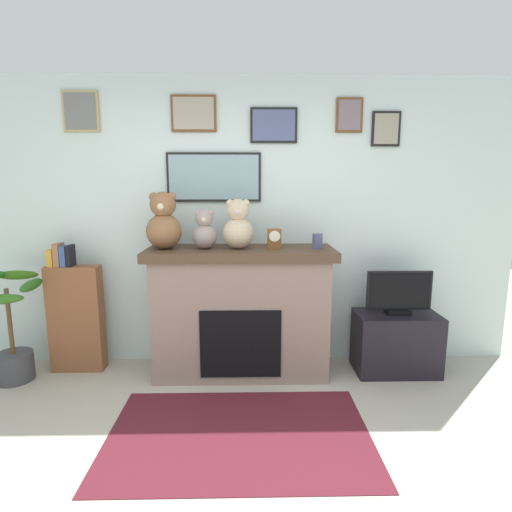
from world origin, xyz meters
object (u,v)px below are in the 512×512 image
potted_plant (13,339)px  teddy_bear_grey (205,231)px  candle_jar (317,241)px  teddy_bear_tan (238,226)px  television (399,293)px  fireplace (241,311)px  teddy_bear_cream (164,223)px  mantel_clock (274,239)px  bookshelf (76,315)px  tv_stand (396,343)px

potted_plant → teddy_bear_grey: bearing=3.8°
candle_jar → teddy_bear_tan: (-0.67, -0.00, 0.13)m
candle_jar → teddy_bear_grey: 0.96m
television → candle_jar: size_ratio=4.44×
fireplace → teddy_bear_cream: 1.01m
mantel_clock → potted_plant: bearing=-177.2°
potted_plant → candle_jar: size_ratio=7.39×
candle_jar → teddy_bear_cream: size_ratio=0.27×
potted_plant → teddy_bear_tan: 2.14m
television → bookshelf: bearing=178.0°
bookshelf → potted_plant: 0.52m
candle_jar → mantel_clock: bearing=-179.8°
mantel_clock → teddy_bear_grey: 0.59m
fireplace → bookshelf: size_ratio=1.38×
fireplace → teddy_bear_cream: teddy_bear_cream is taller
candle_jar → teddy_bear_grey: size_ratio=0.38×
fireplace → bookshelf: 1.48m
television → mantel_clock: size_ratio=3.38×
potted_plant → teddy_bear_grey: teddy_bear_grey is taller
teddy_bear_tan → fireplace: bearing=44.5°
bookshelf → teddy_bear_grey: size_ratio=3.46×
teddy_bear_cream → fireplace: bearing=1.6°
teddy_bear_tan → candle_jar: bearing=0.0°
television → mantel_clock: mantel_clock is taller
bookshelf → candle_jar: (2.14, -0.09, 0.67)m
fireplace → teddy_bear_cream: (-0.64, -0.02, 0.77)m
teddy_bear_tan → television: bearing=-0.4°
bookshelf → mantel_clock: (1.77, -0.09, 0.70)m
mantel_clock → teddy_bear_tan: teddy_bear_tan is taller
candle_jar → teddy_bear_tan: teddy_bear_tan is taller
teddy_bear_grey → teddy_bear_tan: 0.29m
potted_plant → tv_stand: 3.32m
candle_jar → teddy_bear_cream: teddy_bear_cream is taller
tv_stand → teddy_bear_cream: size_ratio=1.50×
tv_stand → television: bearing=-90.0°
fireplace → potted_plant: bearing=-176.2°
potted_plant → candle_jar: (2.59, 0.11, 0.82)m
fireplace → candle_jar: 0.90m
television → teddy_bear_tan: bearing=179.6°
fireplace → candle_jar: (0.66, -0.02, 0.62)m
television → teddy_bear_tan: size_ratio=1.35×
tv_stand → mantel_clock: size_ratio=4.29×
television → teddy_bear_grey: 1.77m
teddy_bear_grey → teddy_bear_tan: size_ratio=0.80×
tv_stand → teddy_bear_cream: (-2.03, 0.01, 1.07)m
fireplace → teddy_bear_tan: bearing=-135.5°
bookshelf → teddy_bear_grey: (1.18, -0.09, 0.76)m
fireplace → mantel_clock: size_ratio=9.57×
candle_jar → teddy_bear_cream: bearing=-180.0°
fireplace → teddy_bear_tan: 0.75m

